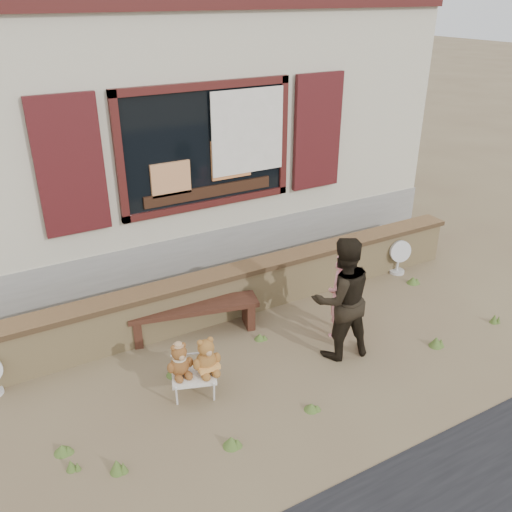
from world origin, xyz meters
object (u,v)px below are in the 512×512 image
child (339,295)px  teddy_bear_right (206,355)px  teddy_bear_left (179,359)px  adult (342,298)px  folding_chair (194,375)px  bench (194,313)px

child → teddy_bear_right: bearing=-32.4°
teddy_bear_left → teddy_bear_right: size_ratio=0.92×
child → adult: adult is taller
folding_chair → bench: bearing=85.9°
adult → folding_chair: bearing=4.6°
folding_chair → adult: (1.81, -0.15, 0.50)m
teddy_bear_right → child: 1.93m
folding_chair → adult: bearing=14.5°
bench → teddy_bear_left: size_ratio=4.21×
teddy_bear_right → child: (1.92, 0.24, 0.06)m
teddy_bear_right → adult: 1.70m
bench → teddy_bear_right: 1.18m
folding_chair → teddy_bear_left: bearing=180.0°
folding_chair → adult: size_ratio=0.38×
teddy_bear_left → child: size_ratio=0.36×
child → adult: bearing=15.6°
bench → adult: size_ratio=1.10×
bench → adult: (1.34, -1.22, 0.46)m
teddy_bear_left → adult: adult is taller
adult → bench: bearing=-32.9°
folding_chair → child: bearing=24.8°
teddy_bear_left → adult: size_ratio=0.26×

